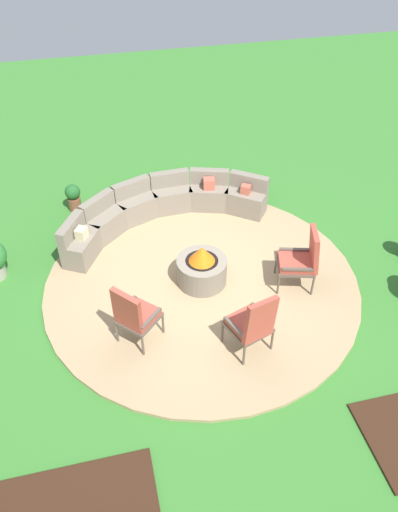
% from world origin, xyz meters
% --- Properties ---
extents(ground_plane, '(24.00, 24.00, 0.00)m').
position_xyz_m(ground_plane, '(0.00, 0.00, 0.00)').
color(ground_plane, '#387A2D').
extents(patio_circle, '(5.34, 5.34, 0.06)m').
position_xyz_m(patio_circle, '(0.00, 0.00, 0.03)').
color(patio_circle, tan).
rests_on(patio_circle, ground_plane).
extents(fire_pit, '(0.85, 0.85, 0.74)m').
position_xyz_m(fire_pit, '(0.00, 0.00, 0.35)').
color(fire_pit, gray).
rests_on(fire_pit, patio_circle).
extents(curved_stone_bench, '(4.09, 1.82, 0.78)m').
position_xyz_m(curved_stone_bench, '(-0.38, 1.83, 0.38)').
color(curved_stone_bench, gray).
rests_on(curved_stone_bench, patio_circle).
extents(lounge_chair_front_left, '(0.75, 0.77, 1.14)m').
position_xyz_m(lounge_chair_front_left, '(-1.26, -1.05, 0.63)').
color(lounge_chair_front_left, brown).
rests_on(lounge_chair_front_left, patio_circle).
extents(lounge_chair_front_right, '(0.72, 0.74, 1.12)m').
position_xyz_m(lounge_chair_front_right, '(0.35, -1.60, 0.62)').
color(lounge_chair_front_right, brown).
rests_on(lounge_chair_front_right, patio_circle).
extents(lounge_chair_back_left, '(0.75, 0.69, 1.10)m').
position_xyz_m(lounge_chair_back_left, '(1.58, -0.44, 0.62)').
color(lounge_chair_back_left, brown).
rests_on(lounge_chair_back_left, patio_circle).
extents(potted_plant_1, '(0.31, 0.31, 0.57)m').
position_xyz_m(potted_plant_1, '(-2.00, 2.74, 0.31)').
color(potted_plant_1, brown).
rests_on(potted_plant_1, ground_plane).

